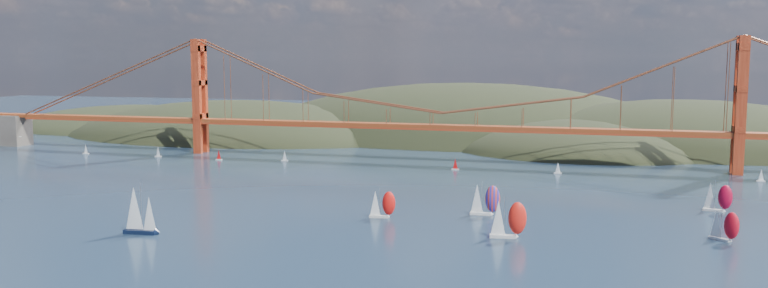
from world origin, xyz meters
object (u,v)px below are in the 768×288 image
sloop_navy (139,211)px  racer_2 (724,225)px  racer_rwb (484,199)px  racer_0 (382,204)px  racer_3 (717,197)px  racer_1 (507,219)px

sloop_navy → racer_2: sloop_navy is taller
racer_rwb → racer_2: bearing=-15.4°
racer_rwb → racer_0: bearing=-159.7°
racer_3 → racer_rwb: racer_rwb is taller
racer_0 → racer_1: (38.12, -14.41, 0.95)m
racer_3 → sloop_navy: bearing=-138.5°
racer_1 → racer_2: racer_1 is taller
sloop_navy → racer_rwb: (84.64, 48.76, -1.36)m
racer_rwb → racer_1: bearing=-72.1°
sloop_navy → racer_2: 151.89m
racer_0 → racer_2: 91.52m
racer_2 → racer_0: bearing=-145.5°
racer_3 → racer_2: bearing=-79.9°
racer_0 → racer_2: bearing=-10.9°
racer_1 → racer_3: size_ratio=1.14×
racer_2 → racer_rwb: 64.87m
racer_rwb → racer_3: bearing=17.5°
racer_0 → racer_2: racer_2 is taller
racer_0 → racer_rwb: racer_rwb is taller
sloop_navy → racer_3: 168.62m
racer_0 → racer_1: racer_1 is taller
sloop_navy → racer_0: (56.42, 36.80, -2.00)m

